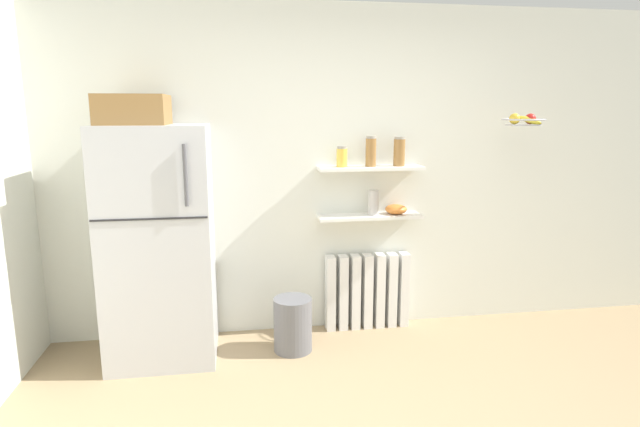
# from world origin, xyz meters

# --- Properties ---
(back_wall) EXTENTS (7.04, 0.10, 2.60)m
(back_wall) POSITION_xyz_m (0.00, 2.05, 1.30)
(back_wall) COLOR silver
(back_wall) RESTS_ON ground_plane
(refrigerator) EXTENTS (0.75, 0.70, 1.89)m
(refrigerator) POSITION_xyz_m (-1.29, 1.67, 0.89)
(refrigerator) COLOR #B7BABF
(refrigerator) RESTS_ON ground_plane
(radiator) EXTENTS (0.70, 0.12, 0.63)m
(radiator) POSITION_xyz_m (0.32, 1.92, 0.31)
(radiator) COLOR white
(radiator) RESTS_ON ground_plane
(wall_shelf_lower) EXTENTS (0.83, 0.22, 0.02)m
(wall_shelf_lower) POSITION_xyz_m (0.32, 1.89, 0.95)
(wall_shelf_lower) COLOR white
(wall_shelf_upper) EXTENTS (0.83, 0.22, 0.02)m
(wall_shelf_upper) POSITION_xyz_m (0.32, 1.89, 1.34)
(wall_shelf_upper) COLOR white
(storage_jar_0) EXTENTS (0.08, 0.08, 0.16)m
(storage_jar_0) POSITION_xyz_m (0.09, 1.89, 1.44)
(storage_jar_0) COLOR yellow
(storage_jar_0) RESTS_ON wall_shelf_upper
(storage_jar_1) EXTENTS (0.08, 0.08, 0.24)m
(storage_jar_1) POSITION_xyz_m (0.32, 1.89, 1.47)
(storage_jar_1) COLOR olive
(storage_jar_1) RESTS_ON wall_shelf_upper
(storage_jar_2) EXTENTS (0.09, 0.09, 0.23)m
(storage_jar_2) POSITION_xyz_m (0.55, 1.89, 1.47)
(storage_jar_2) COLOR olive
(storage_jar_2) RESTS_ON wall_shelf_upper
(vase) EXTENTS (0.09, 0.09, 0.20)m
(vase) POSITION_xyz_m (0.35, 1.89, 1.07)
(vase) COLOR #B2ADA8
(vase) RESTS_ON wall_shelf_lower
(shelf_bowl) EXTENTS (0.17, 0.17, 0.08)m
(shelf_bowl) POSITION_xyz_m (0.54, 1.89, 1.01)
(shelf_bowl) COLOR orange
(shelf_bowl) RESTS_ON wall_shelf_lower
(trash_bin) EXTENTS (0.29, 0.29, 0.41)m
(trash_bin) POSITION_xyz_m (-0.34, 1.59, 0.21)
(trash_bin) COLOR slate
(trash_bin) RESTS_ON ground_plane
(hanging_fruit_basket) EXTENTS (0.32, 0.32, 0.10)m
(hanging_fruit_basket) POSITION_xyz_m (1.44, 1.63, 1.71)
(hanging_fruit_basket) COLOR #B2B2B7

